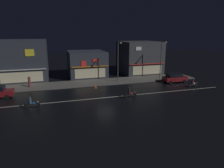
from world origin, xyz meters
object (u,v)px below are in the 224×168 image
Objects in this scene: streetlamp_west at (118,59)px; traffic_cone at (96,86)px; motorcycle_opposite_lane at (193,83)px; pedestrian_on_sidewalk at (29,82)px; parked_car_near_kerb at (175,78)px; streetlamp_mid at (162,57)px; motorcycle_lead at (130,93)px; motorcycle_following at (31,103)px.

streetlamp_west is 12.97× the size of traffic_cone.
pedestrian_on_sidewalk is at bearing 155.41° from motorcycle_opposite_lane.
motorcycle_opposite_lane is 16.17m from traffic_cone.
streetlamp_mid is at bearing -75.54° from parked_car_near_kerb.
streetlamp_west reaches higher than traffic_cone.
pedestrian_on_sidewalk is at bearing 176.90° from streetlamp_west.
motorcycle_lead is 3.45× the size of traffic_cone.
streetlamp_west reaches higher than parked_car_near_kerb.
motorcycle_lead is at bearing -80.30° from pedestrian_on_sidewalk.
motorcycle_lead is at bearing -178.04° from motorcycle_opposite_lane.
motorcycle_opposite_lane is (1.02, -3.69, -0.24)m from parked_car_near_kerb.
traffic_cone is at bearing -63.31° from motorcycle_lead.
parked_car_near_kerb is 14.65m from traffic_cone.
streetlamp_mid reaches higher than motorcycle_lead.
streetlamp_mid is 3.76× the size of motorcycle_lead.
traffic_cone is at bearing -167.27° from streetlamp_mid.
pedestrian_on_sidewalk is 27.04m from motorcycle_opposite_lane.
motorcycle_following is at bearing -1.07° from motorcycle_lead.
pedestrian_on_sidewalk is 0.95× the size of motorcycle_following.
motorcycle_opposite_lane is (12.16, 2.21, 0.00)m from motorcycle_lead.
motorcycle_lead is 12.66m from motorcycle_following.
streetlamp_mid is 8.26m from motorcycle_opposite_lane.
parked_car_near_kerb is 2.26× the size of motorcycle_opposite_lane.
streetlamp_mid is at bearing 96.67° from motorcycle_opposite_lane.
streetlamp_mid is 3.94× the size of pedestrian_on_sidewalk.
motorcycle_following is (1.14, -10.11, -0.34)m from pedestrian_on_sidewalk.
motorcycle_lead is at bearing 27.91° from parked_car_near_kerb.
streetlamp_west is at bearing 29.51° from traffic_cone.
traffic_cone is at bearing -1.31° from parked_car_near_kerb.
parked_car_near_kerb is at bearing -17.28° from streetlamp_west.
traffic_cone is at bearing -142.20° from motorcycle_following.
motorcycle_following is (-23.80, -6.23, -0.24)m from parked_car_near_kerb.
streetlamp_mid is 25.14m from motorcycle_following.
parked_car_near_kerb is 2.26× the size of motorcycle_lead.
motorcycle_following is at bearing 14.67° from parked_car_near_kerb.
motorcycle_lead and motorcycle_opposite_lane have the same top height.
parked_car_near_kerb is at bearing 97.18° from motorcycle_opposite_lane.
motorcycle_lead is 1.00× the size of motorcycle_opposite_lane.
motorcycle_lead is at bearing -60.74° from traffic_cone.
streetlamp_mid is (8.94, 0.38, 0.01)m from streetlamp_west.
streetlamp_mid is 1.66× the size of parked_car_near_kerb.
motorcycle_lead reaches higher than traffic_cone.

